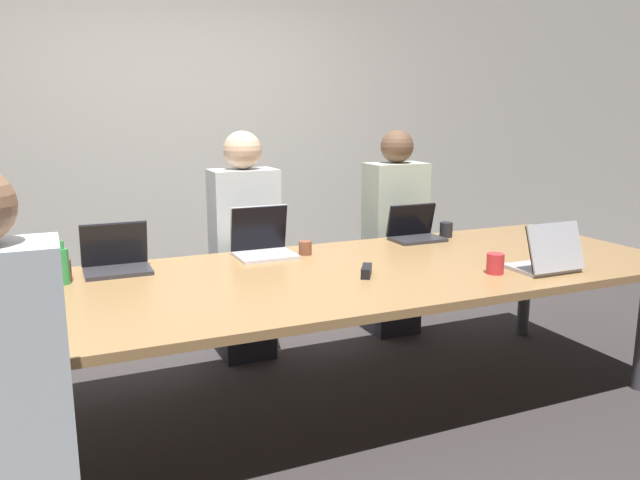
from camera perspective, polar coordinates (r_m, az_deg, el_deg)
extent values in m
plane|color=#383333|center=(3.27, -5.64, -16.43)|extent=(24.00, 24.00, 0.00)
cube|color=beige|center=(4.78, -13.44, 9.77)|extent=(12.00, 0.06, 2.80)
cube|color=#9E7547|center=(3.00, -5.93, -4.15)|extent=(4.56, 1.31, 0.04)
cylinder|color=#4C4C51|center=(4.55, 18.25, -4.00)|extent=(0.08, 0.08, 0.70)
cube|color=#333338|center=(3.28, -17.98, -2.74)|extent=(0.32, 0.23, 0.02)
cube|color=#333338|center=(3.35, -18.30, -0.31)|extent=(0.33, 0.06, 0.23)
cube|color=black|center=(3.34, -18.28, -0.39)|extent=(0.32, 0.06, 0.22)
cylinder|color=brown|center=(3.22, -22.51, -2.56)|extent=(0.08, 0.08, 0.10)
cylinder|color=green|center=(3.15, -22.48, -2.26)|extent=(0.06, 0.06, 0.17)
cylinder|color=green|center=(3.13, -22.63, -0.42)|extent=(0.03, 0.03, 0.04)
cube|color=#333338|center=(3.93, 8.92, 0.06)|extent=(0.32, 0.20, 0.02)
cube|color=#333338|center=(3.98, 8.29, 1.86)|extent=(0.32, 0.06, 0.20)
cube|color=black|center=(3.97, 8.37, 1.80)|extent=(0.32, 0.06, 0.20)
cube|color=#2D2D38|center=(4.43, 6.70, -5.58)|extent=(0.32, 0.24, 0.45)
cube|color=beige|center=(4.29, 6.89, 2.04)|extent=(0.40, 0.24, 0.74)
sphere|color=brown|center=(4.24, 7.06, 8.49)|extent=(0.22, 0.22, 0.22)
cylinder|color=#232328|center=(4.07, 11.46, 0.93)|extent=(0.08, 0.08, 0.10)
cube|color=#B7B7BC|center=(2.52, -26.45, -7.81)|extent=(0.30, 0.24, 0.02)
cube|color=#B7B7BC|center=(2.38, -26.83, -5.72)|extent=(0.31, 0.05, 0.24)
cube|color=black|center=(2.39, -26.82, -5.69)|extent=(0.30, 0.05, 0.23)
cube|color=#B7B7BC|center=(3.38, 19.53, -2.40)|extent=(0.31, 0.24, 0.02)
cube|color=#B7B7BC|center=(3.29, 20.76, -0.61)|extent=(0.32, 0.09, 0.23)
cube|color=black|center=(3.30, 20.63, -0.64)|extent=(0.31, 0.09, 0.23)
cylinder|color=red|center=(3.22, 15.72, -2.09)|extent=(0.09, 0.09, 0.10)
cube|color=silver|center=(3.46, -5.00, -1.43)|extent=(0.32, 0.25, 0.02)
cube|color=silver|center=(3.54, -5.64, 1.12)|extent=(0.33, 0.06, 0.26)
cube|color=black|center=(3.53, -5.58, 1.05)|extent=(0.32, 0.06, 0.25)
cube|color=#2D2D38|center=(4.01, -6.71, -7.51)|extent=(0.32, 0.24, 0.45)
cube|color=silver|center=(3.85, -6.93, 0.91)|extent=(0.40, 0.24, 0.74)
sphere|color=beige|center=(3.79, -7.11, 8.16)|extent=(0.23, 0.23, 0.23)
cylinder|color=brown|center=(3.51, -1.35, -0.73)|extent=(0.07, 0.07, 0.08)
cube|color=black|center=(3.08, 4.27, -2.84)|extent=(0.12, 0.15, 0.05)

